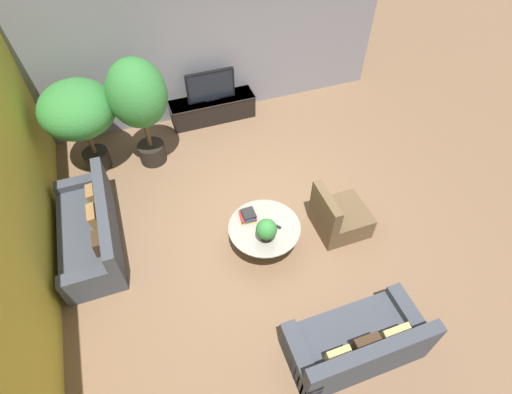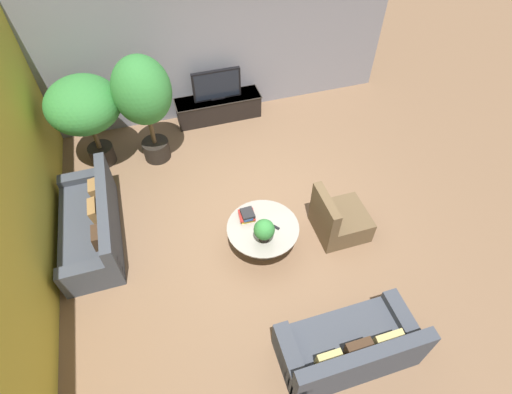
{
  "view_description": "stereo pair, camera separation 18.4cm",
  "coord_description": "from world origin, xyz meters",
  "px_view_note": "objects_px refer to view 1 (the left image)",
  "views": [
    {
      "loc": [
        -1.46,
        -3.87,
        5.29
      ],
      "look_at": [
        -0.05,
        0.06,
        0.55
      ],
      "focal_mm": 28.0,
      "sensor_mm": 36.0,
      "label": 1
    },
    {
      "loc": [
        -1.28,
        -3.93,
        5.29
      ],
      "look_at": [
        -0.05,
        0.06,
        0.55
      ],
      "focal_mm": 28.0,
      "sensor_mm": 36.0,
      "label": 2
    }
  ],
  "objects_px": {
    "couch_near_entry": "(357,344)",
    "potted_plant_tabletop": "(266,230)",
    "media_console": "(213,109)",
    "armchair_wicker": "(338,217)",
    "television": "(210,86)",
    "potted_palm_tall": "(78,112)",
    "coffee_table": "(264,232)",
    "couch_by_wall": "(92,231)",
    "potted_palm_corner": "(138,98)"
  },
  "relations": [
    {
      "from": "potted_palm_tall",
      "to": "coffee_table",
      "type": "bearing_deg",
      "value": -49.89
    },
    {
      "from": "media_console",
      "to": "couch_near_entry",
      "type": "height_order",
      "value": "couch_near_entry"
    },
    {
      "from": "coffee_table",
      "to": "couch_by_wall",
      "type": "relative_size",
      "value": 0.53
    },
    {
      "from": "armchair_wicker",
      "to": "potted_palm_corner",
      "type": "bearing_deg",
      "value": 43.94
    },
    {
      "from": "armchair_wicker",
      "to": "potted_palm_tall",
      "type": "distance_m",
      "value": 4.64
    },
    {
      "from": "couch_by_wall",
      "to": "potted_plant_tabletop",
      "type": "distance_m",
      "value": 2.75
    },
    {
      "from": "coffee_table",
      "to": "potted_palm_corner",
      "type": "height_order",
      "value": "potted_palm_corner"
    },
    {
      "from": "couch_by_wall",
      "to": "armchair_wicker",
      "type": "distance_m",
      "value": 3.9
    },
    {
      "from": "coffee_table",
      "to": "couch_near_entry",
      "type": "relative_size",
      "value": 0.64
    },
    {
      "from": "television",
      "to": "potted_palm_corner",
      "type": "distance_m",
      "value": 1.76
    },
    {
      "from": "coffee_table",
      "to": "potted_palm_corner",
      "type": "relative_size",
      "value": 0.53
    },
    {
      "from": "media_console",
      "to": "potted_plant_tabletop",
      "type": "relative_size",
      "value": 4.49
    },
    {
      "from": "television",
      "to": "potted_palm_tall",
      "type": "height_order",
      "value": "potted_palm_tall"
    },
    {
      "from": "armchair_wicker",
      "to": "potted_palm_tall",
      "type": "bearing_deg",
      "value": 51.47
    },
    {
      "from": "armchair_wicker",
      "to": "coffee_table",
      "type": "bearing_deg",
      "value": 86.07
    },
    {
      "from": "television",
      "to": "couch_by_wall",
      "type": "height_order",
      "value": "television"
    },
    {
      "from": "television",
      "to": "potted_palm_corner",
      "type": "bearing_deg",
      "value": -149.2
    },
    {
      "from": "armchair_wicker",
      "to": "couch_by_wall",
      "type": "bearing_deg",
      "value": 74.59
    },
    {
      "from": "potted_palm_corner",
      "to": "potted_plant_tabletop",
      "type": "bearing_deg",
      "value": -65.66
    },
    {
      "from": "coffee_table",
      "to": "couch_by_wall",
      "type": "bearing_deg",
      "value": 159.32
    },
    {
      "from": "media_console",
      "to": "armchair_wicker",
      "type": "relative_size",
      "value": 2.06
    },
    {
      "from": "potted_palm_tall",
      "to": "potted_palm_corner",
      "type": "height_order",
      "value": "potted_palm_corner"
    },
    {
      "from": "media_console",
      "to": "coffee_table",
      "type": "relative_size",
      "value": 1.61
    },
    {
      "from": "media_console",
      "to": "coffee_table",
      "type": "distance_m",
      "value": 3.42
    },
    {
      "from": "television",
      "to": "couch_near_entry",
      "type": "height_order",
      "value": "television"
    },
    {
      "from": "couch_near_entry",
      "to": "potted_palm_tall",
      "type": "bearing_deg",
      "value": -59.37
    },
    {
      "from": "armchair_wicker",
      "to": "potted_plant_tabletop",
      "type": "height_order",
      "value": "armchair_wicker"
    },
    {
      "from": "coffee_table",
      "to": "couch_by_wall",
      "type": "xyz_separation_m",
      "value": [
        -2.52,
        0.95,
        -0.04
      ]
    },
    {
      "from": "coffee_table",
      "to": "television",
      "type": "bearing_deg",
      "value": 88.06
    },
    {
      "from": "coffee_table",
      "to": "potted_palm_tall",
      "type": "bearing_deg",
      "value": 130.11
    },
    {
      "from": "media_console",
      "to": "couch_by_wall",
      "type": "relative_size",
      "value": 0.85
    },
    {
      "from": "media_console",
      "to": "couch_near_entry",
      "type": "distance_m",
      "value": 5.43
    },
    {
      "from": "potted_palm_corner",
      "to": "armchair_wicker",
      "type": "bearing_deg",
      "value": -46.06
    },
    {
      "from": "potted_palm_corner",
      "to": "potted_plant_tabletop",
      "type": "height_order",
      "value": "potted_palm_corner"
    },
    {
      "from": "television",
      "to": "couch_by_wall",
      "type": "distance_m",
      "value": 3.64
    },
    {
      "from": "couch_near_entry",
      "to": "armchair_wicker",
      "type": "distance_m",
      "value": 2.06
    },
    {
      "from": "potted_plant_tabletop",
      "to": "couch_near_entry",
      "type": "bearing_deg",
      "value": -72.82
    },
    {
      "from": "potted_palm_tall",
      "to": "potted_plant_tabletop",
      "type": "bearing_deg",
      "value": -52.67
    },
    {
      "from": "potted_palm_corner",
      "to": "television",
      "type": "bearing_deg",
      "value": 30.8
    },
    {
      "from": "coffee_table",
      "to": "potted_palm_tall",
      "type": "xyz_separation_m",
      "value": [
        -2.31,
        2.74,
        0.92
      ]
    },
    {
      "from": "armchair_wicker",
      "to": "potted_plant_tabletop",
      "type": "relative_size",
      "value": 2.18
    },
    {
      "from": "media_console",
      "to": "potted_palm_corner",
      "type": "height_order",
      "value": "potted_palm_corner"
    },
    {
      "from": "coffee_table",
      "to": "armchair_wicker",
      "type": "distance_m",
      "value": 1.24
    },
    {
      "from": "armchair_wicker",
      "to": "couch_near_entry",
      "type": "bearing_deg",
      "value": 158.84
    },
    {
      "from": "television",
      "to": "couch_by_wall",
      "type": "xyz_separation_m",
      "value": [
        -2.63,
        -2.46,
        -0.52
      ]
    },
    {
      "from": "potted_palm_corner",
      "to": "media_console",
      "type": "bearing_deg",
      "value": 30.85
    },
    {
      "from": "couch_near_entry",
      "to": "potted_palm_corner",
      "type": "xyz_separation_m",
      "value": [
        -1.81,
        4.56,
        1.11
      ]
    },
    {
      "from": "television",
      "to": "potted_palm_tall",
      "type": "xyz_separation_m",
      "value": [
        -2.43,
        -0.67,
        0.44
      ]
    },
    {
      "from": "armchair_wicker",
      "to": "media_console",
      "type": "bearing_deg",
      "value": 17.83
    },
    {
      "from": "couch_near_entry",
      "to": "potted_plant_tabletop",
      "type": "bearing_deg",
      "value": -72.82
    }
  ]
}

